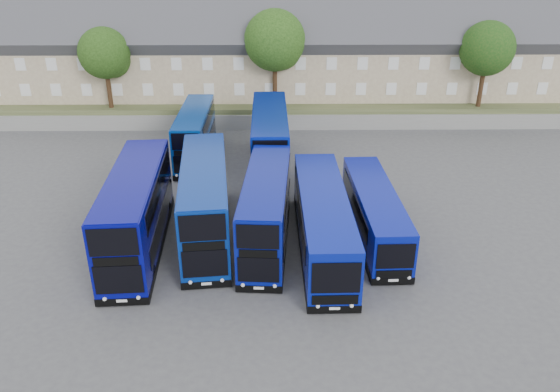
{
  "coord_description": "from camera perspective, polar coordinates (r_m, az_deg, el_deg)",
  "views": [
    {
      "loc": [
        1.92,
        -26.95,
        17.41
      ],
      "look_at": [
        2.27,
        4.48,
        2.2
      ],
      "focal_mm": 35.0,
      "sensor_mm": 36.0,
      "label": 1
    }
  ],
  "objects": [
    {
      "name": "dd_front_mid",
      "position": [
        34.08,
        -7.82,
        -0.69
      ],
      "size": [
        3.95,
        12.15,
        4.75
      ],
      "rotation": [
        0.0,
        0.0,
        0.1
      ],
      "color": "navy",
      "rests_on": "ground"
    },
    {
      "name": "tree_mid",
      "position": [
        53.38,
        -0.39,
        15.74
      ],
      "size": [
        5.76,
        5.76,
        9.18
      ],
      "color": "#382314",
      "rests_on": "earth_bank"
    },
    {
      "name": "tree_west",
      "position": [
        55.37,
        -17.7,
        13.87
      ],
      "size": [
        4.8,
        4.8,
        7.65
      ],
      "color": "#382314",
      "rests_on": "earth_bank"
    },
    {
      "name": "dd_front_left",
      "position": [
        33.59,
        -14.75,
        -1.72
      ],
      "size": [
        3.48,
        12.21,
        4.8
      ],
      "rotation": [
        0.0,
        0.0,
        0.06
      ],
      "color": "#070880",
      "rests_on": "ground"
    },
    {
      "name": "coach_east_a",
      "position": [
        32.8,
        4.49,
        -2.76
      ],
      "size": [
        2.97,
        13.18,
        3.59
      ],
      "rotation": [
        0.0,
        0.0,
        0.02
      ],
      "color": "#08179F",
      "rests_on": "ground"
    },
    {
      "name": "dd_rear_right",
      "position": [
        43.84,
        -1.07,
        5.73
      ],
      "size": [
        2.89,
        12.07,
        4.78
      ],
      "rotation": [
        0.0,
        0.0,
        0.01
      ],
      "color": "#081E9D",
      "rests_on": "ground"
    },
    {
      "name": "terrace_row",
      "position": [
        57.98,
        0.46,
        15.07
      ],
      "size": [
        60.0,
        10.4,
        11.2
      ],
      "color": "tan",
      "rests_on": "earth_bank"
    },
    {
      "name": "tree_east",
      "position": [
        56.74,
        20.92,
        14.02
      ],
      "size": [
        5.12,
        5.12,
        8.16
      ],
      "color": "#382314",
      "rests_on": "earth_bank"
    },
    {
      "name": "dd_rear_left",
      "position": [
        46.8,
        -8.86,
        6.31
      ],
      "size": [
        2.39,
        10.36,
        4.11
      ],
      "rotation": [
        0.0,
        0.0,
        -0.0
      ],
      "color": "#083997",
      "rests_on": "ground"
    },
    {
      "name": "dd_front_right",
      "position": [
        33.12,
        -1.45,
        -1.62
      ],
      "size": [
        3.23,
        11.15,
        4.37
      ],
      "rotation": [
        0.0,
        0.0,
        -0.06
      ],
      "color": "#07128E",
      "rests_on": "ground"
    },
    {
      "name": "retaining_wall",
      "position": [
        53.64,
        -2.68,
        7.7
      ],
      "size": [
        70.0,
        0.4,
        1.5
      ],
      "primitive_type": "cube",
      "color": "slate",
      "rests_on": "ground"
    },
    {
      "name": "ground",
      "position": [
        32.14,
        -3.98,
        -7.04
      ],
      "size": [
        120.0,
        120.0,
        0.0
      ],
      "primitive_type": "plane",
      "color": "#49494E",
      "rests_on": "ground"
    },
    {
      "name": "earth_bank",
      "position": [
        63.15,
        -2.39,
        10.74
      ],
      "size": [
        80.0,
        20.0,
        2.0
      ],
      "primitive_type": "cube",
      "color": "#3E4828",
      "rests_on": "ground"
    },
    {
      "name": "tree_far",
      "position": [
        65.34,
        23.93,
        15.2
      ],
      "size": [
        5.44,
        5.44,
        8.67
      ],
      "color": "#382314",
      "rests_on": "earth_bank"
    },
    {
      "name": "coach_east_b",
      "position": [
        34.7,
        9.83,
        -1.84
      ],
      "size": [
        2.73,
        11.43,
        3.1
      ],
      "rotation": [
        0.0,
        0.0,
        0.03
      ],
      "color": "#08149F",
      "rests_on": "ground"
    }
  ]
}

